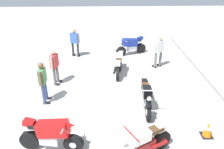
# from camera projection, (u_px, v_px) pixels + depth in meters

# --- Properties ---
(ground_plane) EXTENTS (40.00, 40.00, 0.00)m
(ground_plane) POSITION_uv_depth(u_px,v_px,m) (113.00, 85.00, 10.48)
(ground_plane) COLOR #ADAAA3
(curb_edge) EXTENTS (14.00, 0.30, 0.15)m
(curb_edge) POSITION_uv_depth(u_px,v_px,m) (211.00, 82.00, 10.58)
(curb_edge) COLOR gray
(curb_edge) RESTS_ON ground
(motorcycle_black_cruiser) EXTENTS (2.09, 0.70, 1.09)m
(motorcycle_black_cruiser) POSITION_uv_depth(u_px,v_px,m) (146.00, 96.00, 8.62)
(motorcycle_black_cruiser) COLOR black
(motorcycle_black_cruiser) RESTS_ON ground
(motorcycle_silver_cruiser) EXTENTS (2.09, 0.73, 1.09)m
(motorcycle_silver_cruiser) POSITION_uv_depth(u_px,v_px,m) (119.00, 64.00, 11.32)
(motorcycle_silver_cruiser) COLOR black
(motorcycle_silver_cruiser) RESTS_ON ground
(motorcycle_cream_vintage) EXTENTS (1.08, 1.79, 1.07)m
(motorcycle_cream_vintage) POSITION_uv_depth(u_px,v_px,m) (145.00, 143.00, 6.47)
(motorcycle_cream_vintage) COLOR black
(motorcycle_cream_vintage) RESTS_ON ground
(motorcycle_blue_sportbike) EXTENTS (1.00, 1.87, 1.14)m
(motorcycle_blue_sportbike) POSITION_uv_depth(u_px,v_px,m) (131.00, 45.00, 13.60)
(motorcycle_blue_sportbike) COLOR black
(motorcycle_blue_sportbike) RESTS_ON ground
(motorcycle_red_sportbike) EXTENTS (0.70, 1.96, 1.14)m
(motorcycle_red_sportbike) POSITION_uv_depth(u_px,v_px,m) (51.00, 134.00, 6.66)
(motorcycle_red_sportbike) COLOR black
(motorcycle_red_sportbike) RESTS_ON ground
(person_in_red_shirt) EXTENTS (0.66, 0.39, 1.70)m
(person_in_red_shirt) POSITION_uv_depth(u_px,v_px,m) (55.00, 64.00, 10.18)
(person_in_red_shirt) COLOR #59595B
(person_in_red_shirt) RESTS_ON ground
(person_in_blue_shirt) EXTENTS (0.43, 0.64, 1.68)m
(person_in_blue_shirt) POSITION_uv_depth(u_px,v_px,m) (75.00, 41.00, 13.19)
(person_in_blue_shirt) COLOR #262628
(person_in_blue_shirt) RESTS_ON ground
(person_in_white_shirt) EXTENTS (0.49, 0.63, 1.76)m
(person_in_white_shirt) POSITION_uv_depth(u_px,v_px,m) (159.00, 49.00, 11.79)
(person_in_white_shirt) COLOR #59595B
(person_in_white_shirt) RESTS_ON ground
(person_in_green_shirt) EXTENTS (0.66, 0.31, 1.73)m
(person_in_green_shirt) POSITION_uv_depth(u_px,v_px,m) (43.00, 80.00, 8.81)
(person_in_green_shirt) COLOR #384772
(person_in_green_shirt) RESTS_ON ground
(traffic_cone) EXTENTS (0.36, 0.36, 0.53)m
(traffic_cone) POSITION_uv_depth(u_px,v_px,m) (208.00, 130.00, 7.32)
(traffic_cone) COLOR black
(traffic_cone) RESTS_ON ground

